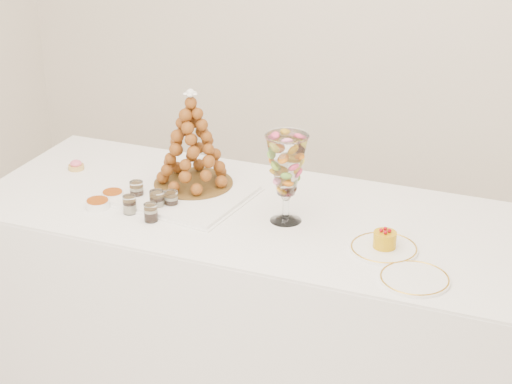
% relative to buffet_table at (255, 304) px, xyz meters
% --- Properties ---
extents(buffet_table, '(2.23, 0.97, 0.83)m').
position_rel_buffet_table_xyz_m(buffet_table, '(0.00, 0.00, 0.00)').
color(buffet_table, white).
rests_on(buffet_table, ground).
extents(lace_tray, '(0.58, 0.46, 0.02)m').
position_rel_buffet_table_xyz_m(lace_tray, '(-0.34, -0.00, 0.43)').
color(lace_tray, white).
rests_on(lace_tray, buffet_table).
extents(macaron_vase, '(0.15, 0.15, 0.34)m').
position_rel_buffet_table_xyz_m(macaron_vase, '(0.14, -0.03, 0.64)').
color(macaron_vase, white).
rests_on(macaron_vase, buffet_table).
extents(cake_plate, '(0.24, 0.24, 0.01)m').
position_rel_buffet_table_xyz_m(cake_plate, '(0.54, -0.10, 0.42)').
color(cake_plate, white).
rests_on(cake_plate, buffet_table).
extents(spare_plate, '(0.23, 0.23, 0.01)m').
position_rel_buffet_table_xyz_m(spare_plate, '(0.69, -0.26, 0.42)').
color(spare_plate, white).
rests_on(spare_plate, buffet_table).
extents(pink_tart, '(0.07, 0.07, 0.04)m').
position_rel_buffet_table_xyz_m(pink_tart, '(-0.86, 0.06, 0.43)').
color(pink_tart, tan).
rests_on(pink_tart, buffet_table).
extents(verrine_a, '(0.07, 0.07, 0.07)m').
position_rel_buffet_table_xyz_m(verrine_a, '(-0.47, -0.09, 0.45)').
color(verrine_a, white).
rests_on(verrine_a, buffet_table).
extents(verrine_b, '(0.06, 0.06, 0.08)m').
position_rel_buffet_table_xyz_m(verrine_b, '(-0.34, -0.15, 0.46)').
color(verrine_b, white).
rests_on(verrine_b, buffet_table).
extents(verrine_c, '(0.07, 0.07, 0.07)m').
position_rel_buffet_table_xyz_m(verrine_c, '(-0.30, -0.11, 0.45)').
color(verrine_c, white).
rests_on(verrine_c, buffet_table).
extents(verrine_d, '(0.06, 0.06, 0.07)m').
position_rel_buffet_table_xyz_m(verrine_d, '(-0.42, -0.21, 0.45)').
color(verrine_d, white).
rests_on(verrine_d, buffet_table).
extents(verrine_e, '(0.06, 0.06, 0.07)m').
position_rel_buffet_table_xyz_m(verrine_e, '(-0.32, -0.24, 0.45)').
color(verrine_e, white).
rests_on(verrine_e, buffet_table).
extents(ramekin_back, '(0.09, 0.09, 0.03)m').
position_rel_buffet_table_xyz_m(ramekin_back, '(-0.55, -0.13, 0.43)').
color(ramekin_back, white).
rests_on(ramekin_back, buffet_table).
extents(ramekin_front, '(0.09, 0.09, 0.03)m').
position_rel_buffet_table_xyz_m(ramekin_front, '(-0.56, -0.22, 0.43)').
color(ramekin_front, white).
rests_on(ramekin_front, buffet_table).
extents(croquembouche, '(0.33, 0.33, 0.40)m').
position_rel_buffet_table_xyz_m(croquembouche, '(-0.31, 0.09, 0.63)').
color(croquembouche, brown).
rests_on(croquembouche, lace_tray).
extents(mousse_cake, '(0.08, 0.08, 0.07)m').
position_rel_buffet_table_xyz_m(mousse_cake, '(0.54, -0.10, 0.46)').
color(mousse_cake, '#C79309').
rests_on(mousse_cake, cake_plate).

